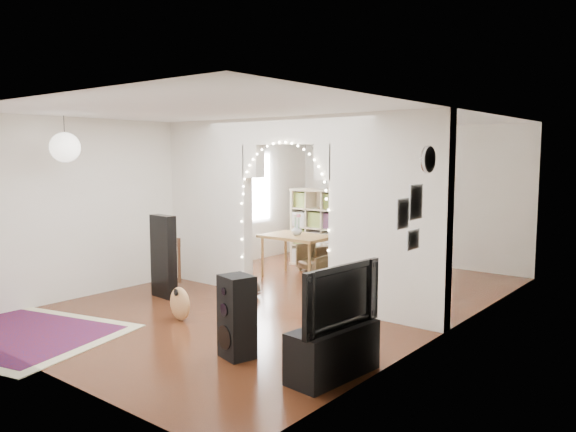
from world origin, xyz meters
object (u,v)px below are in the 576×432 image
Objects in this scene: dining_table at (297,239)px; dining_chair_left at (317,257)px; floor_speaker at (237,317)px; acoustic_guitar at (180,290)px; bookcase at (326,229)px; media_console at (333,351)px; dining_chair_right at (337,272)px.

dining_chair_left is at bearing 94.52° from dining_table.
acoustic_guitar is at bearing 176.66° from floor_speaker.
acoustic_guitar is 0.62× the size of bookcase.
acoustic_guitar is at bearing -81.96° from dining_table.
media_console is (1.09, 0.21, -0.19)m from floor_speaker.
bookcase is at bearing 98.14° from dining_table.
dining_table is (-2.98, 3.25, 0.43)m from media_console.
dining_chair_right is at bearing 128.83° from media_console.
floor_speaker reaches higher than dining_chair_right.
dining_chair_right is at bearing -51.87° from bookcase.
bookcase is at bearing 125.51° from dining_chair_right.
bookcase is 2.66× the size of dining_chair_right.
media_console is at bearing -62.41° from dining_chair_right.
floor_speaker is 4.55m from dining_chair_left.
bookcase is (-3.12, 4.34, 0.50)m from media_console.
dining_chair_left is at bearing 134.76° from dining_chair_right.
floor_speaker is at bearing -60.64° from dining_table.
bookcase reaches higher than dining_chair_left.
dining_chair_right is at bearing -28.29° from dining_chair_left.
dining_chair_left is at bearing -80.26° from bookcase.
acoustic_guitar is 1.59m from floor_speaker.
dining_table is at bearing 138.05° from media_console.
acoustic_guitar is 1.60× the size of dining_chair_left.
bookcase reaches higher than dining_chair_right.
dining_chair_right is at bearing -9.43° from dining_table.
dining_chair_right is (-2.02, 3.08, 0.01)m from media_console.
floor_speaker reaches higher than media_console.
acoustic_guitar is 4.09m from bookcase.
dining_chair_left is (0.10, -0.43, -0.49)m from bookcase.
dining_chair_left is 1.30m from dining_chair_right.
acoustic_guitar is 3.64m from dining_chair_left.
dining_chair_left is 1.02× the size of dining_chair_right.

